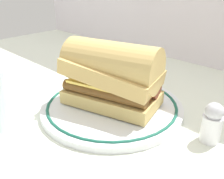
% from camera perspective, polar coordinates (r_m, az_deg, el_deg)
% --- Properties ---
extents(ground_plane, '(1.50, 1.50, 0.00)m').
position_cam_1_polar(ground_plane, '(0.51, -1.78, -5.33)').
color(ground_plane, silver).
extents(plate, '(0.29, 0.29, 0.01)m').
position_cam_1_polar(plate, '(0.52, 0.00, -3.71)').
color(plate, white).
rests_on(plate, ground_plane).
extents(sausage_sandwich, '(0.21, 0.15, 0.13)m').
position_cam_1_polar(sausage_sandwich, '(0.49, -0.00, 3.37)').
color(sausage_sandwich, tan).
rests_on(sausage_sandwich, plate).
extents(salt_shaker, '(0.03, 0.03, 0.07)m').
position_cam_1_polar(salt_shaker, '(0.45, 21.64, -7.03)').
color(salt_shaker, white).
rests_on(salt_shaker, ground_plane).
extents(butter_knife, '(0.14, 0.09, 0.01)m').
position_cam_1_polar(butter_knife, '(0.68, -7.36, 2.93)').
color(butter_knife, silver).
rests_on(butter_knife, ground_plane).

